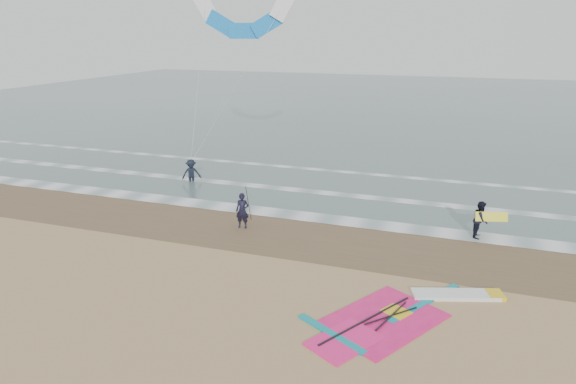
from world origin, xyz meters
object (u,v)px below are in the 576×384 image
(windsurf_rig, at_px, (405,313))
(person_walking, at_px, (481,220))
(person_wading, at_px, (191,168))
(surf_kite, at_px, (243,18))
(person_standing, at_px, (242,211))

(windsurf_rig, height_order, person_walking, person_walking)
(person_wading, xyz_separation_m, surf_kite, (2.43, 2.38, 8.11))
(surf_kite, bearing_deg, person_standing, -67.83)
(person_standing, distance_m, person_walking, 10.09)
(windsurf_rig, xyz_separation_m, person_walking, (2.18, 7.26, 0.75))
(person_standing, relative_size, person_wading, 0.94)
(person_walking, height_order, surf_kite, surf_kite)
(person_wading, bearing_deg, surf_kite, 6.91)
(windsurf_rig, bearing_deg, person_standing, 146.83)
(windsurf_rig, relative_size, person_standing, 3.82)
(person_walking, xyz_separation_m, surf_kite, (-13.08, 5.71, 8.15))
(surf_kite, bearing_deg, windsurf_rig, -49.96)
(person_walking, relative_size, person_wading, 0.94)
(person_wading, bearing_deg, windsurf_rig, -75.97)
(windsurf_rig, distance_m, surf_kite, 19.14)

